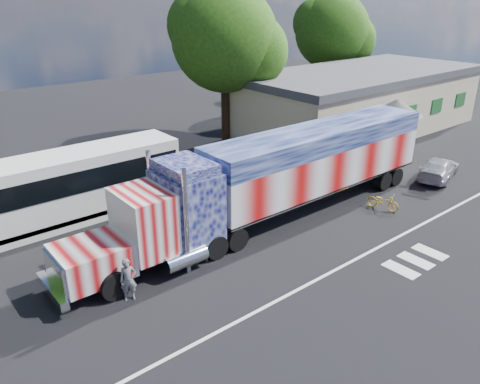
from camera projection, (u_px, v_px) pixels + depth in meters
ground at (279, 247)px, 22.41m from camera, size 100.00×100.00×0.00m
lane_markings at (366, 268)px, 20.71m from camera, size 30.00×2.67×0.01m
semi_truck at (283, 174)px, 24.53m from camera, size 22.65×3.58×4.83m
coach_bus at (64, 187)px, 24.38m from camera, size 12.54×2.92×3.65m
hall_building at (360, 100)px, 40.69m from camera, size 22.40×12.80×5.20m
parked_car at (439, 168)px, 30.56m from camera, size 4.94×3.09×1.33m
woman at (128, 280)px, 18.31m from camera, size 0.76×0.63×1.79m
bicycle at (383, 202)px, 26.16m from camera, size 1.07×1.94×0.97m
tree_ne_a at (227, 39)px, 35.56m from camera, size 8.53×8.13×12.11m
tree_far_ne at (333, 32)px, 48.90m from camera, size 8.12×7.74×11.38m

